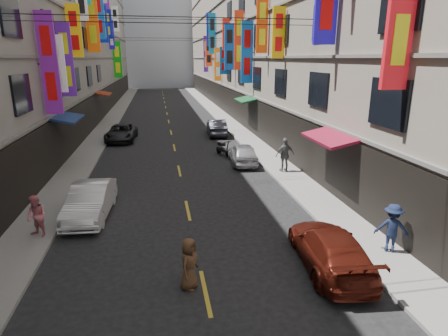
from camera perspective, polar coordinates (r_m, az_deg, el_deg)
name	(u,v)px	position (r m, az deg, el deg)	size (l,w,h in m)	color
sidewalk_left	(109,123)	(39.85, -17.13, 6.62)	(2.00, 90.00, 0.12)	slate
sidewalk_right	(225,119)	(40.17, 0.22, 7.42)	(2.00, 90.00, 0.12)	slate
building_row_left	(32,22)	(40.67, -27.20, 19.16)	(10.14, 90.00, 19.00)	gray
building_row_right	(283,26)	(41.29, 9.01, 20.59)	(10.14, 90.00, 19.00)	gray
haze_block	(159,36)	(89.18, -9.89, 19.17)	(18.00, 8.00, 22.00)	#AEB5C2
shop_signage	(169,22)	(32.00, -8.38, 21.20)	(14.00, 55.00, 11.95)	blue
street_awnings	(155,115)	(23.28, -10.50, 7.92)	(13.99, 35.20, 0.41)	#144D2A
overhead_cables	(169,20)	(27.18, -8.32, 21.46)	(14.00, 38.04, 1.24)	black
lane_markings	(170,126)	(36.61, -8.26, 6.28)	(0.12, 80.20, 0.01)	gold
scooter_far_right	(223,149)	(25.22, -0.13, 2.91)	(0.78, 1.74, 1.14)	black
car_left_mid	(90,201)	(16.35, -19.70, -4.75)	(1.47, 4.21, 1.39)	silver
car_left_far	(121,133)	(30.87, -15.37, 5.20)	(2.13, 4.62, 1.28)	black
car_right_near	(330,248)	(12.35, 15.83, -11.70)	(1.78, 4.39, 1.27)	#54180E
car_right_mid	(243,153)	(23.23, 2.88, 2.24)	(1.54, 3.83, 1.30)	silver
car_right_far	(217,127)	(31.94, -1.13, 6.22)	(1.45, 4.15, 1.37)	#222329
pedestrian_lfar	(37,216)	(15.06, -26.65, -6.59)	(0.75, 0.51, 1.54)	#DA737D
pedestrian_rnear	(392,228)	(13.65, 24.23, -8.32)	(1.07, 0.55, 1.66)	#141D39
pedestrian_rfar	(285,155)	(21.40, 9.26, 1.99)	(1.12, 0.64, 1.91)	#5A5A5D
pedestrian_crossing	(189,264)	(10.90, -5.36, -14.33)	(0.75, 0.51, 1.53)	#503420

